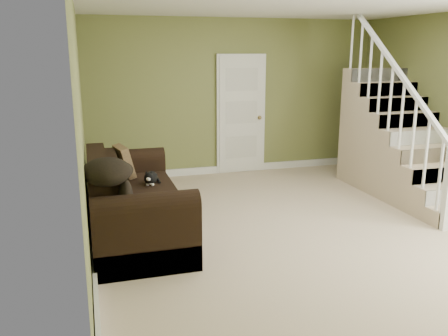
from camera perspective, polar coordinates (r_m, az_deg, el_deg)
floor at (r=5.92m, az=9.34°, el=-6.77°), size 5.00×5.50×0.01m
ceiling at (r=5.57m, az=10.46°, el=19.14°), size 5.00×5.50×0.01m
wall_back at (r=8.14m, az=1.31°, el=8.51°), size 5.00×0.04×2.60m
wall_left at (r=5.03m, az=-16.74°, el=4.48°), size 0.04×5.50×2.60m
baseboard_back at (r=8.32m, az=1.32°, el=-0.04°), size 5.00×0.04×0.12m
baseboard_left at (r=5.37m, az=-15.48°, el=-8.65°), size 0.04×5.50×0.12m
door at (r=8.16m, az=2.07°, el=6.44°), size 0.86×0.12×2.02m
staircase at (r=7.56m, az=20.13°, el=2.16°), size 1.00×2.51×2.82m
sofa at (r=5.56m, az=-11.11°, el=-4.37°), size 1.01×2.34×0.93m
side_table at (r=6.74m, az=-13.45°, el=-1.89°), size 0.54×0.54×0.76m
cat at (r=5.79m, az=-8.74°, el=-1.18°), size 0.23×0.43×0.21m
banana at (r=5.01m, az=-8.49°, el=-4.21°), size 0.15×0.21×0.06m
throw_pillow at (r=6.18m, az=-11.90°, el=0.80°), size 0.27×0.43×0.41m
throw_blanket at (r=4.65m, az=-13.94°, el=-0.41°), size 0.61×0.71×0.25m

